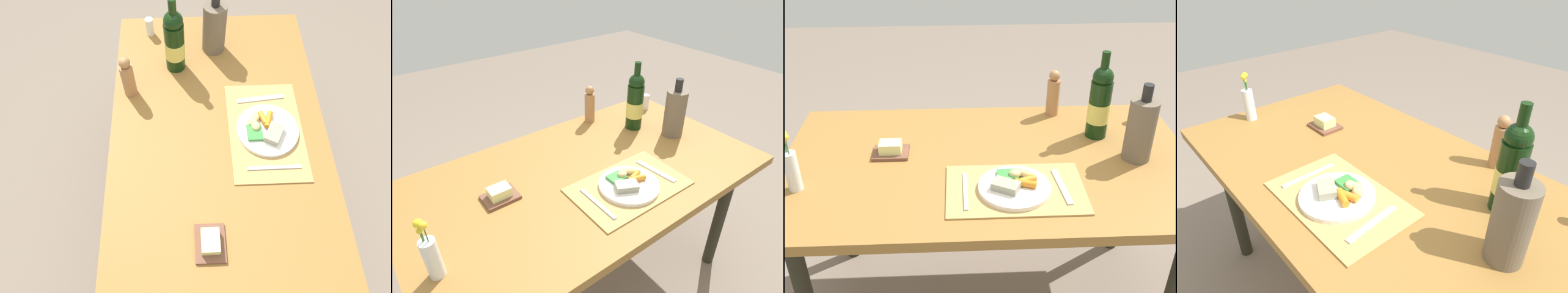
{
  "view_description": "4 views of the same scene",
  "coord_description": "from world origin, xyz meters",
  "views": [
    {
      "loc": [
        -0.68,
        0.12,
        1.91
      ],
      "look_at": [
        -0.04,
        0.09,
        0.83
      ],
      "focal_mm": 33.06,
      "sensor_mm": 36.0,
      "label": 1
    },
    {
      "loc": [
        -0.67,
        -0.9,
        1.57
      ],
      "look_at": [
        0.06,
        0.06,
        0.8
      ],
      "focal_mm": 30.6,
      "sensor_mm": 36.0,
      "label": 2
    },
    {
      "loc": [
        -0.1,
        -1.44,
        1.66
      ],
      "look_at": [
        -0.03,
        0.04,
        0.76
      ],
      "focal_mm": 43.82,
      "sensor_mm": 36.0,
      "label": 3
    },
    {
      "loc": [
        0.78,
        -0.66,
        1.42
      ],
      "look_at": [
        0.02,
        0.0,
        0.82
      ],
      "focal_mm": 31.77,
      "sensor_mm": 36.0,
      "label": 4
    }
  ],
  "objects": [
    {
      "name": "knife",
      "position": [
        0.23,
        -0.18,
        0.73
      ],
      "size": [
        0.04,
        0.19,
        0.0
      ],
      "primitive_type": "cube",
      "rotation": [
        0.0,
        0.0,
        0.1
      ],
      "color": "silver",
      "rests_on": "placemat"
    },
    {
      "name": "dining_table",
      "position": [
        0.0,
        0.0,
        0.65
      ],
      "size": [
        1.49,
        0.84,
        0.73
      ],
      "color": "olive",
      "rests_on": "ground_plane"
    },
    {
      "name": "flower_vase",
      "position": [
        -0.65,
        -0.14,
        0.81
      ],
      "size": [
        0.05,
        0.05,
        0.22
      ],
      "color": "silver",
      "rests_on": "dining_table"
    },
    {
      "name": "cooler_bottle",
      "position": [
        0.53,
        -0.01,
        0.85
      ],
      "size": [
        0.1,
        0.1,
        0.29
      ],
      "color": "brown",
      "rests_on": "dining_table"
    },
    {
      "name": "pepper_mill",
      "position": [
        0.29,
        0.35,
        0.82
      ],
      "size": [
        0.05,
        0.05,
        0.2
      ],
      "color": "#AA754A",
      "rests_on": "dining_table"
    },
    {
      "name": "dinner_plate",
      "position": [
        0.07,
        -0.18,
        0.75
      ],
      "size": [
        0.24,
        0.24,
        0.04
      ],
      "color": "white",
      "rests_on": "placemat"
    },
    {
      "name": "wine_bottle",
      "position": [
        0.43,
        0.16,
        0.87
      ],
      "size": [
        0.08,
        0.08,
        0.34
      ],
      "color": "black",
      "rests_on": "dining_table"
    },
    {
      "name": "butter_dish",
      "position": [
        -0.36,
        0.06,
        0.75
      ],
      "size": [
        0.13,
        0.1,
        0.05
      ],
      "color": "brown",
      "rests_on": "dining_table"
    },
    {
      "name": "placemat",
      "position": [
        0.08,
        -0.18,
        0.73
      ],
      "size": [
        0.45,
        0.29,
        0.01
      ],
      "primitive_type": "cube",
      "color": "tan",
      "rests_on": "dining_table"
    },
    {
      "name": "fork",
      "position": [
        -0.09,
        -0.19,
        0.73
      ],
      "size": [
        0.01,
        0.2,
        0.0
      ],
      "primitive_type": "cube",
      "rotation": [
        0.0,
        0.0,
        0.01
      ],
      "color": "silver",
      "rests_on": "placemat"
    }
  ]
}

